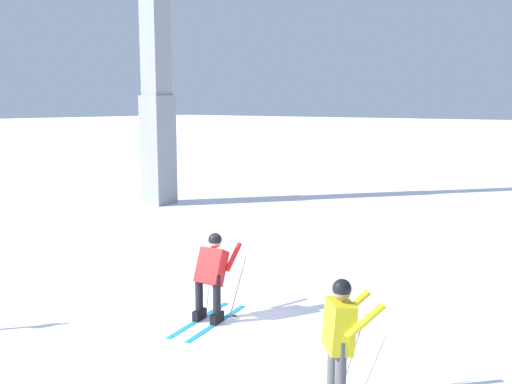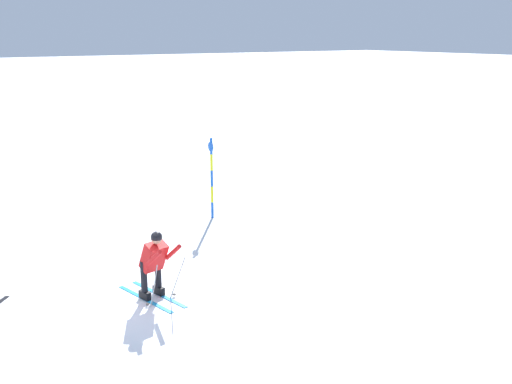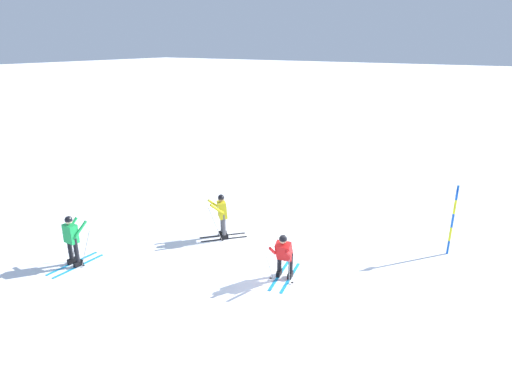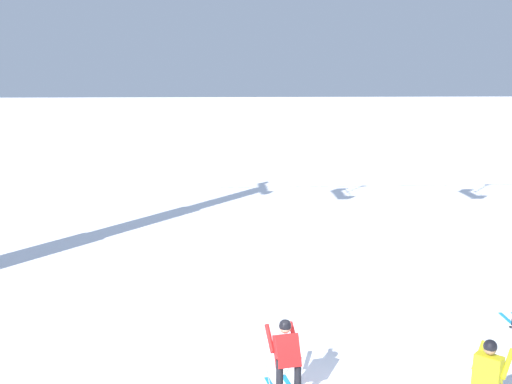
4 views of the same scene
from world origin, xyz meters
name	(u,v)px [view 2 (image 2 of 4)]	position (x,y,z in m)	size (l,w,h in m)	color
ground_plane	(141,297)	(0.00, 0.00, 0.00)	(260.00, 260.00, 0.00)	white
skier_carving_main	(154,261)	(-0.21, 0.26, 0.81)	(0.85, 1.82, 1.55)	#198CCC
trail_marker_pole	(212,176)	(-3.91, -3.94, 1.24)	(0.07, 0.28, 2.32)	blue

